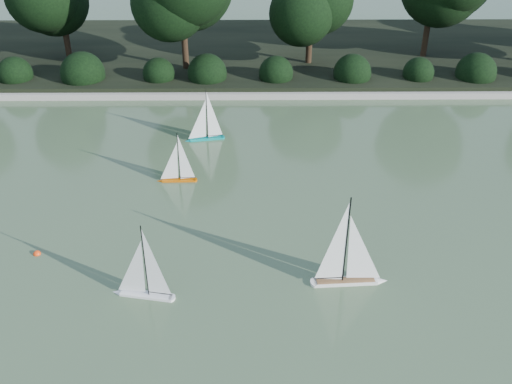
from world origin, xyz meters
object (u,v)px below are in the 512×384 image
sailboat_white_a (140,284)px  sailboat_white_b (352,269)px  sailboat_teal (203,132)px  race_buoy (37,254)px  sailboat_orange (175,173)px

sailboat_white_a → sailboat_white_b: (3.51, 0.30, 0.05)m
sailboat_white_b → sailboat_teal: (-2.91, 5.63, -0.06)m
sailboat_teal → race_buoy: sailboat_teal is taller
sailboat_white_b → sailboat_teal: bearing=117.4°
sailboat_orange → race_buoy: 3.49m
sailboat_white_b → sailboat_orange: (-3.38, 3.51, -0.09)m
sailboat_orange → sailboat_teal: size_ratio=0.88×
sailboat_white_b → sailboat_orange: sailboat_white_b is taller
sailboat_white_a → sailboat_orange: 3.82m
sailboat_orange → sailboat_teal: 2.16m
sailboat_white_a → sailboat_teal: bearing=84.2°
sailboat_teal → race_buoy: (-2.70, -4.78, -0.22)m
sailboat_white_a → sailboat_white_b: bearing=4.9°
sailboat_orange → race_buoy: size_ratio=9.13×
sailboat_teal → race_buoy: 5.50m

